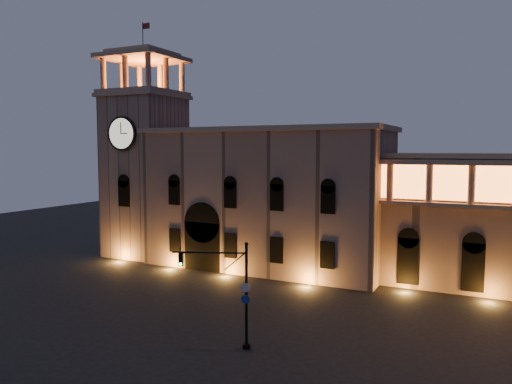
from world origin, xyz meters
TOP-DOWN VIEW (x-y plane):
  - ground at (0.00, 0.00)m, footprint 160.00×160.00m
  - government_building at (-2.08, 21.93)m, footprint 30.80×12.80m
  - clock_tower at (-20.50, 20.98)m, footprint 9.80×9.80m
  - traffic_light at (6.94, -3.33)m, footprint 5.52×2.49m

SIDE VIEW (x-z plane):
  - ground at x=0.00m, z-range 0.00..0.00m
  - traffic_light at x=6.94m, z-range 0.20..8.29m
  - government_building at x=-2.08m, z-range -0.03..17.57m
  - clock_tower at x=-20.50m, z-range -3.70..28.70m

